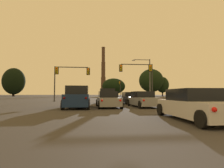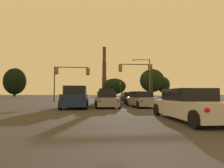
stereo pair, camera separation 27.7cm
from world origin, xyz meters
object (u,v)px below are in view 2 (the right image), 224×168
at_px(sedan_right_lane_front, 129,98).
at_px(suv_left_lane_second, 76,97).
at_px(traffic_light_overhead_left, 67,75).
at_px(suv_center_lane_front, 106,96).
at_px(traffic_light_far_right, 121,87).
at_px(sedan_center_lane_second, 106,100).
at_px(street_lamp, 146,74).
at_px(sedan_right_lane_third, 190,105).
at_px(traffic_light_overhead_right, 141,72).
at_px(sedan_right_lane_second, 141,100).
at_px(smokestack, 104,76).

height_order(sedan_right_lane_front, suv_left_lane_second, suv_left_lane_second).
bearing_deg(traffic_light_overhead_left, suv_center_lane_front, -50.13).
bearing_deg(traffic_light_overhead_left, traffic_light_far_right, 68.47).
xyz_separation_m(suv_left_lane_second, traffic_light_far_right, (11.12, 49.97, 3.13)).
bearing_deg(suv_center_lane_front, suv_left_lane_second, -114.32).
xyz_separation_m(sedan_center_lane_second, traffic_light_far_right, (8.44, 49.48, 3.36)).
distance_m(suv_center_lane_front, street_lamp, 12.87).
height_order(sedan_right_lane_third, street_lamp, street_lamp).
xyz_separation_m(traffic_light_overhead_right, street_lamp, (1.57, 2.11, -0.08)).
height_order(suv_center_lane_front, street_lamp, street_lamp).
height_order(sedan_right_lane_third, traffic_light_far_right, traffic_light_far_right).
xyz_separation_m(sedan_right_lane_third, street_lamp, (5.07, 23.64, 4.14)).
xyz_separation_m(sedan_center_lane_second, sedan_right_lane_third, (3.31, -8.23, 0.00)).
distance_m(sedan_center_lane_second, suv_center_lane_front, 6.14).
bearing_deg(sedan_right_lane_third, sedan_right_lane_front, 91.00).
relative_size(suv_center_lane_front, sedan_right_lane_second, 1.03).
relative_size(sedan_right_lane_second, traffic_light_overhead_left, 0.81).
xyz_separation_m(sedan_center_lane_second, traffic_light_overhead_left, (-5.76, 13.46, 3.75)).
bearing_deg(street_lamp, sedan_right_lane_front, -117.79).
relative_size(sedan_right_lane_front, smokestack, 0.10).
bearing_deg(traffic_light_far_right, traffic_light_overhead_left, -111.53).
distance_m(sedan_center_lane_second, sedan_right_lane_second, 3.26).
xyz_separation_m(traffic_light_overhead_left, smokestack, (13.55, 147.74, 14.99)).
xyz_separation_m(sedan_center_lane_second, smokestack, (7.78, 161.20, 18.74)).
bearing_deg(sedan_right_lane_second, suv_center_lane_front, 112.69).
height_order(suv_left_lane_second, sedan_center_lane_second, suv_left_lane_second).
bearing_deg(traffic_light_far_right, traffic_light_overhead_right, -92.59).
xyz_separation_m(suv_center_lane_front, traffic_light_far_right, (8.08, 43.36, 3.13)).
bearing_deg(traffic_light_overhead_left, sedan_right_lane_third, -67.30).
height_order(sedan_right_lane_front, traffic_light_far_right, traffic_light_far_right).
height_order(sedan_right_lane_second, traffic_light_overhead_left, traffic_light_overhead_left).
height_order(sedan_center_lane_second, traffic_light_overhead_left, traffic_light_overhead_left).
bearing_deg(traffic_light_overhead_right, traffic_light_far_right, 87.41).
xyz_separation_m(sedan_right_lane_third, smokestack, (4.47, 169.43, 18.74)).
height_order(traffic_light_far_right, street_lamp, street_lamp).
height_order(sedan_right_lane_front, suv_center_lane_front, suv_center_lane_front).
height_order(sedan_right_lane_front, sedan_right_lane_second, same).
bearing_deg(smokestack, suv_left_lane_second, -93.70).
bearing_deg(suv_center_lane_front, traffic_light_overhead_right, 48.38).
relative_size(sedan_right_lane_front, traffic_light_far_right, 0.78).
bearing_deg(sedan_right_lane_front, street_lamp, 59.40).
bearing_deg(sedan_right_lane_front, sedan_right_lane_third, -92.30).
bearing_deg(street_lamp, traffic_light_overhead_left, -172.17).
height_order(sedan_right_lane_third, traffic_light_overhead_left, traffic_light_overhead_left).
height_order(sedan_right_lane_second, smokestack, smokestack).
relative_size(traffic_light_far_right, traffic_light_overhead_left, 1.04).
height_order(sedan_center_lane_second, traffic_light_far_right, traffic_light_far_right).
bearing_deg(sedan_center_lane_second, traffic_light_overhead_right, 61.00).
bearing_deg(street_lamp, sedan_center_lane_second, -118.53).
relative_size(sedan_right_lane_front, suv_center_lane_front, 0.97).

